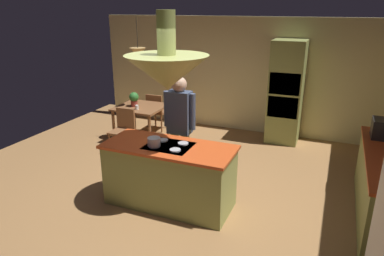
% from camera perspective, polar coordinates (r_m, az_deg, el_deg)
% --- Properties ---
extents(ground, '(8.16, 8.16, 0.00)m').
position_cam_1_polar(ground, '(5.49, -2.62, -11.06)').
color(ground, '#9E7042').
extents(wall_back, '(6.80, 0.10, 2.55)m').
position_cam_1_polar(wall_back, '(8.13, 7.75, 8.48)').
color(wall_back, beige).
rests_on(wall_back, ground).
extents(kitchen_island, '(1.85, 0.81, 0.94)m').
position_cam_1_polar(kitchen_island, '(5.11, -3.67, -7.60)').
color(kitchen_island, '#8C934C').
rests_on(kitchen_island, ground).
extents(oven_tower, '(0.66, 0.62, 2.13)m').
position_cam_1_polar(oven_tower, '(7.57, 14.94, 5.58)').
color(oven_tower, '#8C934C').
rests_on(oven_tower, ground).
extents(dining_table, '(0.98, 0.93, 0.76)m').
position_cam_1_polar(dining_table, '(7.53, -8.28, 2.73)').
color(dining_table, brown).
rests_on(dining_table, ground).
extents(person_at_island, '(0.53, 0.23, 1.76)m').
position_cam_1_polar(person_at_island, '(5.51, -2.02, 0.72)').
color(person_at_island, tan).
rests_on(person_at_island, ground).
extents(range_hood, '(1.10, 1.10, 1.00)m').
position_cam_1_polar(range_hood, '(4.63, -4.06, 9.30)').
color(range_hood, '#8C934C').
extents(pendant_light_over_table, '(0.32, 0.32, 0.82)m').
position_cam_1_polar(pendant_light_over_table, '(7.28, -8.74, 11.87)').
color(pendant_light_over_table, '#E0B266').
extents(chair_facing_island, '(0.40, 0.40, 0.87)m').
position_cam_1_polar(chair_facing_island, '(7.02, -11.05, 0.06)').
color(chair_facing_island, brown).
rests_on(chair_facing_island, ground).
extents(chair_by_back_wall, '(0.40, 0.40, 0.87)m').
position_cam_1_polar(chair_by_back_wall, '(8.14, -5.78, 2.98)').
color(chair_by_back_wall, brown).
rests_on(chair_by_back_wall, ground).
extents(potted_plant_on_table, '(0.20, 0.20, 0.30)m').
position_cam_1_polar(potted_plant_on_table, '(7.48, -9.38, 4.74)').
color(potted_plant_on_table, '#99382D').
rests_on(potted_plant_on_table, dining_table).
extents(cup_on_table, '(0.07, 0.07, 0.09)m').
position_cam_1_polar(cup_on_table, '(7.27, -8.92, 3.34)').
color(cup_on_table, white).
rests_on(cup_on_table, dining_table).
extents(cooking_pot_on_cooktop, '(0.18, 0.18, 0.12)m').
position_cam_1_polar(cooking_pot_on_cooktop, '(4.85, -6.17, -2.24)').
color(cooking_pot_on_cooktop, '#B2B2B7').
rests_on(cooking_pot_on_cooktop, kitchen_island).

